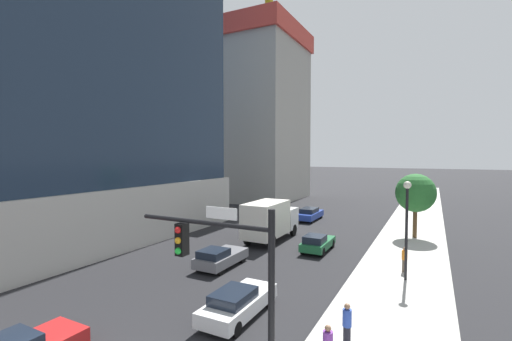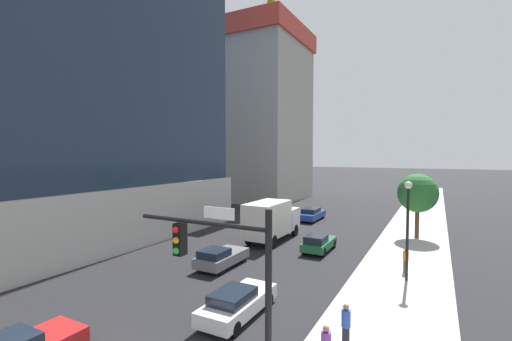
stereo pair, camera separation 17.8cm
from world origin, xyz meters
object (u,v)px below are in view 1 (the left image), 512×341
(car_blue, at_px, (310,214))
(box_truck, at_px, (270,219))
(pedestrian_orange_shirt, at_px, (405,259))
(traffic_light_pole, at_px, (226,267))
(car_white, at_px, (238,302))
(construction_building, at_px, (261,106))
(pedestrian_blue_shirt, at_px, (347,325))
(street_tree, at_px, (416,193))
(car_gray, at_px, (220,257))
(car_green, at_px, (317,243))
(street_lamp, at_px, (407,216))

(car_blue, xyz_separation_m, box_truck, (0.00, -10.72, 1.21))
(box_truck, distance_m, pedestrian_orange_shirt, 11.61)
(traffic_light_pole, relative_size, car_white, 1.26)
(construction_building, height_order, pedestrian_blue_shirt, construction_building)
(street_tree, height_order, box_truck, street_tree)
(car_gray, xyz_separation_m, pedestrian_blue_shirt, (9.74, -5.90, 0.35))
(car_white, relative_size, box_truck, 0.67)
(car_blue, height_order, box_truck, box_truck)
(car_blue, xyz_separation_m, car_gray, (0.00, -18.52, -0.03))
(car_blue, bearing_deg, car_green, -68.70)
(pedestrian_blue_shirt, bearing_deg, box_truck, 125.41)
(car_blue, distance_m, pedestrian_blue_shirt, 26.29)
(box_truck, bearing_deg, pedestrian_orange_shirt, -17.47)
(street_lamp, relative_size, pedestrian_blue_shirt, 3.36)
(pedestrian_orange_shirt, bearing_deg, construction_building, 130.78)
(street_lamp, xyz_separation_m, car_blue, (-11.20, 15.66, -3.25))
(construction_building, distance_m, car_white, 45.18)
(street_tree, bearing_deg, traffic_light_pole, -99.45)
(street_tree, xyz_separation_m, car_white, (-6.52, -19.92, -3.43))
(car_green, bearing_deg, car_blue, 111.30)
(traffic_light_pole, distance_m, box_truck, 19.43)
(car_blue, bearing_deg, pedestrian_blue_shirt, -68.25)
(traffic_light_pole, relative_size, car_green, 1.46)
(street_tree, distance_m, pedestrian_blue_shirt, 20.67)
(construction_building, bearing_deg, car_gray, -67.45)
(traffic_light_pole, distance_m, car_green, 17.33)
(pedestrian_orange_shirt, bearing_deg, traffic_light_pole, -105.35)
(traffic_light_pole, bearing_deg, construction_building, 115.68)
(construction_building, distance_m, traffic_light_pole, 49.30)
(construction_building, height_order, car_blue, construction_building)
(street_tree, distance_m, box_truck, 13.19)
(car_white, distance_m, pedestrian_blue_shirt, 5.14)
(pedestrian_blue_shirt, bearing_deg, pedestrian_orange_shirt, 82.80)
(car_gray, bearing_deg, street_lamp, 14.31)
(street_lamp, bearing_deg, pedestrian_orange_shirt, 96.49)
(traffic_light_pole, bearing_deg, street_lamp, 72.34)
(street_lamp, height_order, pedestrian_orange_shirt, street_lamp)
(box_truck, bearing_deg, car_blue, 90.00)
(street_tree, relative_size, car_gray, 1.39)
(street_lamp, height_order, car_white, street_lamp)
(car_white, bearing_deg, car_blue, 100.94)
(street_tree, distance_m, car_blue, 12.34)
(traffic_light_pole, distance_m, street_tree, 25.00)
(construction_building, height_order, pedestrian_orange_shirt, construction_building)
(street_tree, xyz_separation_m, car_blue, (-11.15, 4.03, -3.40))
(street_tree, bearing_deg, car_blue, 160.13)
(car_white, bearing_deg, construction_building, 115.50)
(box_truck, bearing_deg, traffic_light_pole, -68.58)
(street_lamp, bearing_deg, street_tree, 90.22)
(street_lamp, bearing_deg, car_gray, -165.69)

